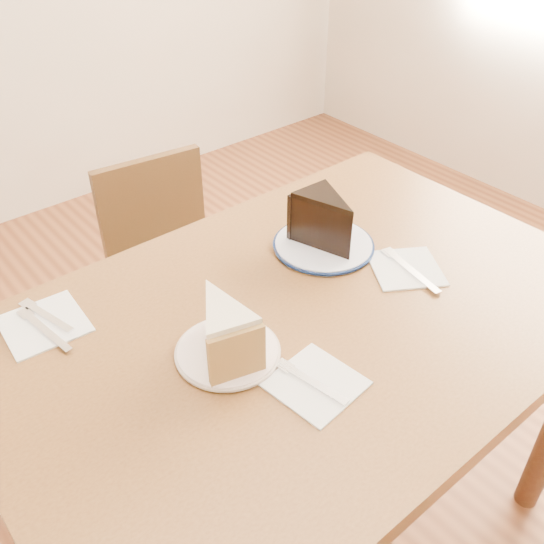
{
  "coord_description": "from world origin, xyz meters",
  "views": [
    {
      "loc": [
        -0.61,
        -0.63,
        1.5
      ],
      "look_at": [
        -0.01,
        0.08,
        0.8
      ],
      "focal_mm": 40.0,
      "sensor_mm": 36.0,
      "label": 1
    }
  ],
  "objects_px": {
    "table": "(304,348)",
    "chair_far": "(176,278)",
    "carrot_cake": "(221,328)",
    "chocolate_cake": "(329,225)",
    "plate_cream": "(228,352)",
    "plate_navy": "(324,245)"
  },
  "relations": [
    {
      "from": "table",
      "to": "chair_far",
      "type": "distance_m",
      "value": 0.68
    },
    {
      "from": "table",
      "to": "carrot_cake",
      "type": "height_order",
      "value": "carrot_cake"
    },
    {
      "from": "table",
      "to": "carrot_cake",
      "type": "relative_size",
      "value": 9.1
    },
    {
      "from": "table",
      "to": "chocolate_cake",
      "type": "height_order",
      "value": "chocolate_cake"
    },
    {
      "from": "plate_cream",
      "to": "carrot_cake",
      "type": "relative_size",
      "value": 1.34
    },
    {
      "from": "carrot_cake",
      "to": "table",
      "type": "bearing_deg",
      "value": 12.5
    },
    {
      "from": "plate_cream",
      "to": "chocolate_cake",
      "type": "bearing_deg",
      "value": 18.76
    },
    {
      "from": "carrot_cake",
      "to": "chocolate_cake",
      "type": "height_order",
      "value": "chocolate_cake"
    },
    {
      "from": "table",
      "to": "chair_far",
      "type": "height_order",
      "value": "chair_far"
    },
    {
      "from": "plate_cream",
      "to": "carrot_cake",
      "type": "xyz_separation_m",
      "value": [
        -0.01,
        0.01,
        0.05
      ]
    },
    {
      "from": "plate_navy",
      "to": "chocolate_cake",
      "type": "height_order",
      "value": "chocolate_cake"
    },
    {
      "from": "plate_cream",
      "to": "plate_navy",
      "type": "distance_m",
      "value": 0.38
    },
    {
      "from": "plate_navy",
      "to": "chair_far",
      "type": "bearing_deg",
      "value": 101.24
    },
    {
      "from": "plate_navy",
      "to": "table",
      "type": "bearing_deg",
      "value": -142.16
    },
    {
      "from": "chair_far",
      "to": "plate_cream",
      "type": "relative_size",
      "value": 4.29
    },
    {
      "from": "plate_cream",
      "to": "plate_navy",
      "type": "height_order",
      "value": "same"
    },
    {
      "from": "table",
      "to": "plate_cream",
      "type": "height_order",
      "value": "plate_cream"
    },
    {
      "from": "plate_navy",
      "to": "carrot_cake",
      "type": "height_order",
      "value": "carrot_cake"
    },
    {
      "from": "chair_far",
      "to": "plate_cream",
      "type": "xyz_separation_m",
      "value": [
        -0.26,
        -0.63,
        0.34
      ]
    },
    {
      "from": "plate_cream",
      "to": "carrot_cake",
      "type": "height_order",
      "value": "carrot_cake"
    },
    {
      "from": "table",
      "to": "plate_navy",
      "type": "distance_m",
      "value": 0.24
    },
    {
      "from": "plate_cream",
      "to": "plate_navy",
      "type": "relative_size",
      "value": 0.84
    }
  ]
}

